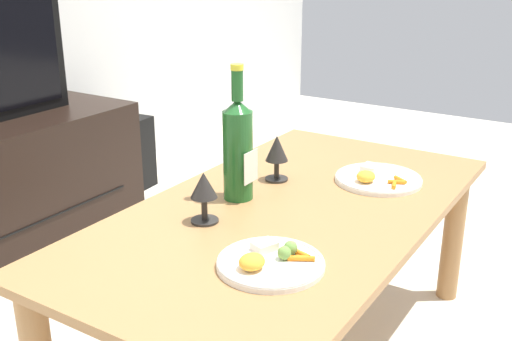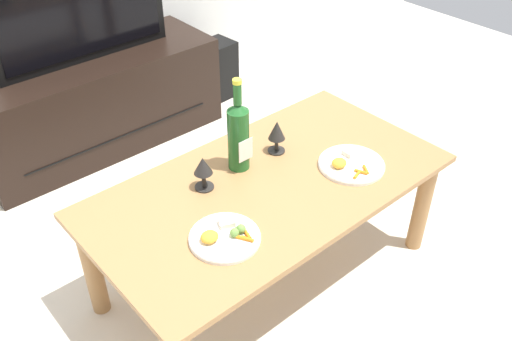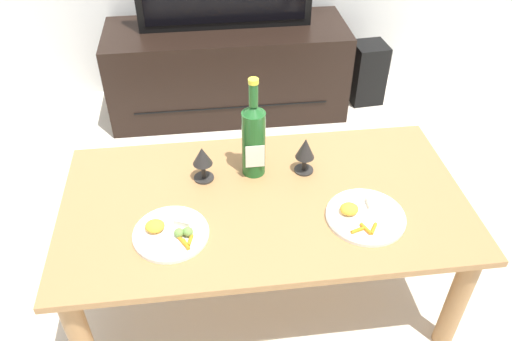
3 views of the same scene
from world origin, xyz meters
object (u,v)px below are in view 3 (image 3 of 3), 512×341
Objects in this scene: dining_table at (264,216)px; tv_stand at (228,70)px; goblet_right at (305,150)px; dinner_plate_left at (171,232)px; wine_bottle at (254,137)px; goblet_left at (202,158)px; dinner_plate_right at (365,215)px; floor_speaker at (367,73)px.

tv_stand is (-0.02, 1.39, -0.16)m from dining_table.
goblet_right is at bearing 39.60° from dining_table.
goblet_right reaches higher than dinner_plate_left.
goblet_left is at bearing -174.49° from wine_bottle.
floor_speaker is at bearing 71.44° from dinner_plate_right.
goblet_left reaches higher than dinner_plate_right.
dining_table is at bearing -89.03° from tv_stand.
wine_bottle is 2.68× the size of goblet_right.
wine_bottle reaches higher than dinner_plate_right.
wine_bottle is 1.58× the size of dinner_plate_left.
floor_speaker is (0.85, 0.00, -0.07)m from tv_stand.
dinner_plate_left reaches higher than dining_table.
wine_bottle is (-0.84, -1.24, 0.47)m from floor_speaker.
wine_bottle is 1.46× the size of dinner_plate_right.
floor_speaker is at bearing 0.14° from tv_stand.
wine_bottle is 2.81× the size of goblet_left.
goblet_right reaches higher than goblet_left.
wine_bottle is at bearing -89.77° from tv_stand.
dinner_plate_right reaches higher than floor_speaker.
goblet_left is 0.58m from dinner_plate_right.
floor_speaker is 2.73× the size of goblet_left.
tv_stand is at bearing 175.57° from floor_speaker.
wine_bottle is at bearing 139.49° from dinner_plate_right.
floor_speaker is 1.68m from goblet_left.
wine_bottle is 0.19m from goblet_left.
dining_table is 9.76× the size of goblet_right.
dinner_plate_left is (-0.32, -0.13, 0.09)m from dining_table.
dinner_plate_right is (0.34, -1.52, 0.25)m from tv_stand.
goblet_left reaches higher than tv_stand.
goblet_left is at bearing -98.02° from tv_stand.
dinner_plate_right reaches higher than dining_table.
goblet_left is (-1.03, -1.26, 0.41)m from floor_speaker.
floor_speaker is 0.97× the size of wine_bottle.
dinner_plate_left is (-0.12, -0.27, -0.08)m from goblet_left.
dining_table is 3.74× the size of floor_speaker.
goblet_left is at bearing 152.63° from dinner_plate_right.
tv_stand is at bearing 79.15° from dinner_plate_left.
goblet_left is 0.30m from dinner_plate_left.
dinner_plate_right reaches higher than tv_stand.
wine_bottle is 0.19m from goblet_right.
wine_bottle reaches higher than dining_table.
dinner_plate_right is at bearing 0.09° from dinner_plate_left.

